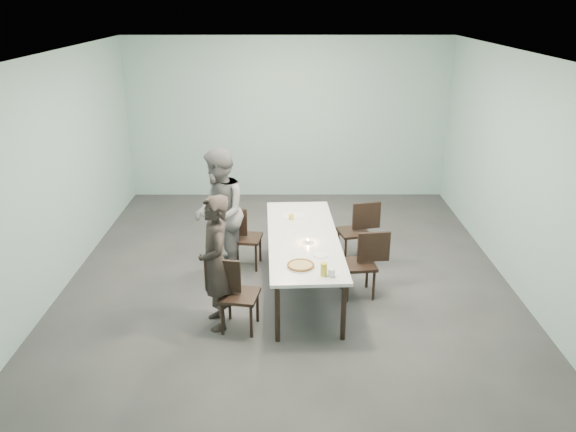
{
  "coord_description": "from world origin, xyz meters",
  "views": [
    {
      "loc": [
        -0.02,
        -6.94,
        3.64
      ],
      "look_at": [
        0.0,
        -0.21,
        1.0
      ],
      "focal_mm": 35.0,
      "sensor_mm": 36.0,
      "label": 1
    }
  ],
  "objects_px": {
    "pizza": "(301,265)",
    "water_tumbler": "(332,273)",
    "beer_glass": "(324,269)",
    "tealight": "(308,241)",
    "chair_far_right": "(359,227)",
    "table": "(303,241)",
    "chair_far_left": "(240,233)",
    "side_plate": "(321,255)",
    "chair_near_right": "(365,259)",
    "chair_near_left": "(233,290)",
    "diner_far": "(219,213)",
    "amber_tumbler": "(291,217)",
    "diner_near": "(216,263)"
  },
  "relations": [
    {
      "from": "chair_near_left",
      "to": "amber_tumbler",
      "type": "bearing_deg",
      "value": 75.39
    },
    {
      "from": "amber_tumbler",
      "to": "chair_far_right",
      "type": "bearing_deg",
      "value": 17.85
    },
    {
      "from": "amber_tumbler",
      "to": "diner_near",
      "type": "bearing_deg",
      "value": -120.68
    },
    {
      "from": "diner_far",
      "to": "side_plate",
      "type": "xyz_separation_m",
      "value": [
        1.33,
        -1.08,
        -0.13
      ]
    },
    {
      "from": "table",
      "to": "chair_near_left",
      "type": "relative_size",
      "value": 3.03
    },
    {
      "from": "chair_near_right",
      "to": "side_plate",
      "type": "distance_m",
      "value": 0.76
    },
    {
      "from": "diner_far",
      "to": "diner_near",
      "type": "bearing_deg",
      "value": -6.05
    },
    {
      "from": "side_plate",
      "to": "water_tumbler",
      "type": "xyz_separation_m",
      "value": [
        0.09,
        -0.53,
        0.04
      ]
    },
    {
      "from": "chair_far_left",
      "to": "chair_far_right",
      "type": "distance_m",
      "value": 1.73
    },
    {
      "from": "pizza",
      "to": "chair_far_right",
      "type": "bearing_deg",
      "value": 63.43
    },
    {
      "from": "chair_far_right",
      "to": "water_tumbler",
      "type": "relative_size",
      "value": 9.67
    },
    {
      "from": "pizza",
      "to": "water_tumbler",
      "type": "xyz_separation_m",
      "value": [
        0.34,
        -0.23,
        0.03
      ]
    },
    {
      "from": "chair_near_left",
      "to": "diner_near",
      "type": "bearing_deg",
      "value": 168.83
    },
    {
      "from": "water_tumbler",
      "to": "tealight",
      "type": "relative_size",
      "value": 1.61
    },
    {
      "from": "side_plate",
      "to": "pizza",
      "type": "bearing_deg",
      "value": -129.18
    },
    {
      "from": "table",
      "to": "pizza",
      "type": "bearing_deg",
      "value": -93.44
    },
    {
      "from": "tealight",
      "to": "chair_far_left",
      "type": "bearing_deg",
      "value": 136.25
    },
    {
      "from": "beer_glass",
      "to": "water_tumbler",
      "type": "distance_m",
      "value": 0.09
    },
    {
      "from": "chair_far_right",
      "to": "table",
      "type": "bearing_deg",
      "value": 34.35
    },
    {
      "from": "table",
      "to": "diner_far",
      "type": "bearing_deg",
      "value": 155.81
    },
    {
      "from": "side_plate",
      "to": "water_tumbler",
      "type": "distance_m",
      "value": 0.54
    },
    {
      "from": "chair_far_left",
      "to": "chair_far_right",
      "type": "height_order",
      "value": "same"
    },
    {
      "from": "pizza",
      "to": "water_tumbler",
      "type": "height_order",
      "value": "water_tumbler"
    },
    {
      "from": "beer_glass",
      "to": "tealight",
      "type": "distance_m",
      "value": 0.9
    },
    {
      "from": "chair_near_right",
      "to": "diner_far",
      "type": "bearing_deg",
      "value": -25.94
    },
    {
      "from": "chair_near_right",
      "to": "tealight",
      "type": "bearing_deg",
      "value": -3.98
    },
    {
      "from": "chair_near_left",
      "to": "chair_near_right",
      "type": "distance_m",
      "value": 1.81
    },
    {
      "from": "diner_near",
      "to": "pizza",
      "type": "distance_m",
      "value": 0.97
    },
    {
      "from": "diner_near",
      "to": "beer_glass",
      "type": "distance_m",
      "value": 1.24
    },
    {
      "from": "chair_near_left",
      "to": "pizza",
      "type": "xyz_separation_m",
      "value": [
        0.78,
        0.08,
        0.27
      ]
    },
    {
      "from": "chair_far_right",
      "to": "diner_near",
      "type": "bearing_deg",
      "value": 30.89
    },
    {
      "from": "chair_far_right",
      "to": "side_plate",
      "type": "distance_m",
      "value": 1.64
    },
    {
      "from": "pizza",
      "to": "water_tumbler",
      "type": "distance_m",
      "value": 0.41
    },
    {
      "from": "side_plate",
      "to": "diner_near",
      "type": "bearing_deg",
      "value": -165.56
    },
    {
      "from": "chair_far_right",
      "to": "diner_near",
      "type": "height_order",
      "value": "diner_near"
    },
    {
      "from": "pizza",
      "to": "tealight",
      "type": "distance_m",
      "value": 0.68
    },
    {
      "from": "water_tumbler",
      "to": "table",
      "type": "bearing_deg",
      "value": 104.46
    },
    {
      "from": "chair_near_left",
      "to": "water_tumbler",
      "type": "height_order",
      "value": "chair_near_left"
    },
    {
      "from": "table",
      "to": "chair_far_left",
      "type": "xyz_separation_m",
      "value": [
        -0.87,
        0.69,
        -0.19
      ]
    },
    {
      "from": "diner_far",
      "to": "beer_glass",
      "type": "height_order",
      "value": "diner_far"
    },
    {
      "from": "chair_far_left",
      "to": "chair_near_left",
      "type": "bearing_deg",
      "value": -81.26
    },
    {
      "from": "chair_far_left",
      "to": "diner_near",
      "type": "relative_size",
      "value": 0.54
    },
    {
      "from": "diner_far",
      "to": "side_plate",
      "type": "distance_m",
      "value": 1.71
    },
    {
      "from": "table",
      "to": "side_plate",
      "type": "distance_m",
      "value": 0.6
    },
    {
      "from": "chair_near_left",
      "to": "chair_far_right",
      "type": "xyz_separation_m",
      "value": [
        1.68,
        1.87,
        0.0
      ]
    },
    {
      "from": "chair_near_left",
      "to": "amber_tumbler",
      "type": "relative_size",
      "value": 10.88
    },
    {
      "from": "table",
      "to": "amber_tumbler",
      "type": "relative_size",
      "value": 32.96
    },
    {
      "from": "diner_far",
      "to": "beer_glass",
      "type": "xyz_separation_m",
      "value": [
        1.33,
        -1.59,
        -0.06
      ]
    },
    {
      "from": "table",
      "to": "chair_near_left",
      "type": "height_order",
      "value": "chair_near_left"
    },
    {
      "from": "pizza",
      "to": "side_plate",
      "type": "height_order",
      "value": "pizza"
    }
  ]
}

